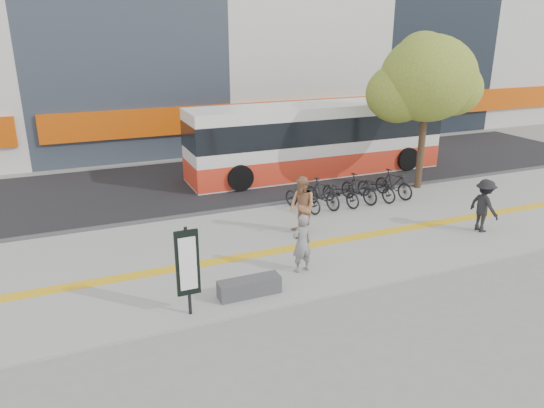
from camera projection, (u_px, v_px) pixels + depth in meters
name	position (u px, v px, depth m)	size (l,w,h in m)	color
ground	(318.00, 261.00, 14.87)	(120.00, 120.00, 0.00)	slate
sidewalk	(297.00, 242.00, 16.16)	(40.00, 7.00, 0.08)	gray
tactile_strip	(303.00, 246.00, 15.71)	(40.00, 0.45, 0.01)	gold
street	(225.00, 180.00, 22.70)	(40.00, 8.00, 0.06)	black
curb	(257.00, 207.00, 19.21)	(40.00, 0.25, 0.14)	#323234
bench	(249.00, 287.00, 12.77)	(1.60, 0.45, 0.45)	#323234
signboard	(188.00, 264.00, 11.58)	(0.55, 0.10, 2.20)	black
street_tree	(425.00, 80.00, 20.22)	(4.40, 3.80, 6.31)	#312216
bus	(317.00, 141.00, 23.35)	(12.02, 2.85, 3.20)	silver
bicycle_row	(349.00, 191.00, 19.40)	(5.10, 2.00, 1.10)	black
seated_woman	(302.00, 243.00, 13.85)	(0.61, 0.40, 1.67)	black
pedestrian_tan	(302.00, 206.00, 16.32)	(0.94, 0.74, 1.94)	#A26F4C
pedestrian_dark	(484.00, 206.00, 16.64)	(1.15, 0.66, 1.77)	black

